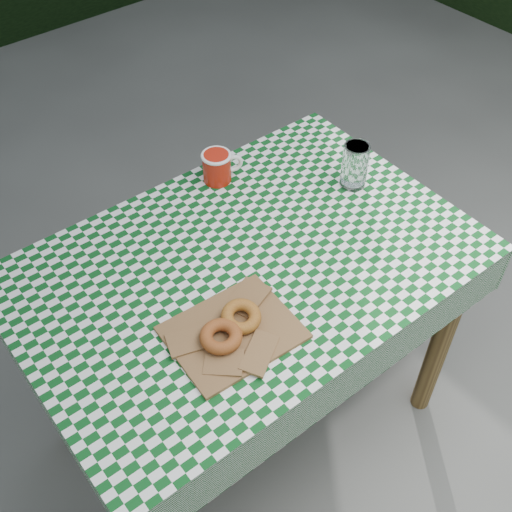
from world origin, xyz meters
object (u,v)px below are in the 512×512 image
(table, at_px, (248,352))
(coffee_mug, at_px, (217,167))
(paper_bag, at_px, (233,332))
(drinking_glass, at_px, (355,165))

(table, height_order, coffee_mug, coffee_mug)
(table, xyz_separation_m, paper_bag, (-0.16, -0.15, 0.39))
(table, bearing_deg, coffee_mug, 66.98)
(paper_bag, xyz_separation_m, drinking_glass, (0.57, 0.20, 0.06))
(drinking_glass, bearing_deg, paper_bag, -160.99)
(table, bearing_deg, paper_bag, -134.96)
(coffee_mug, bearing_deg, paper_bag, -104.43)
(coffee_mug, distance_m, drinking_glass, 0.37)
(table, relative_size, coffee_mug, 7.10)
(coffee_mug, bearing_deg, table, -95.55)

